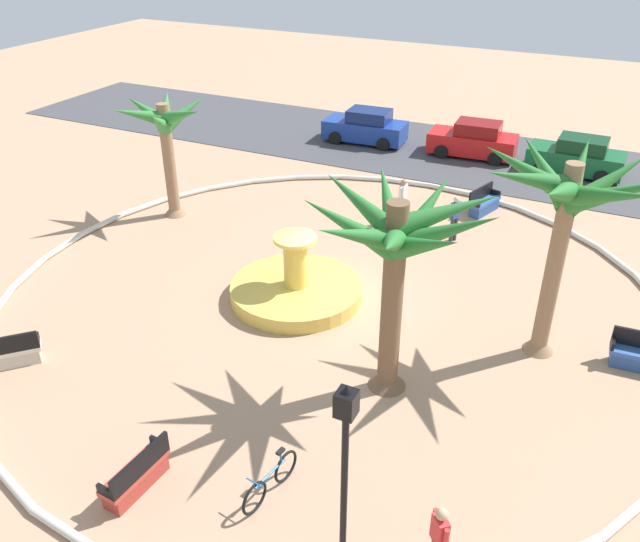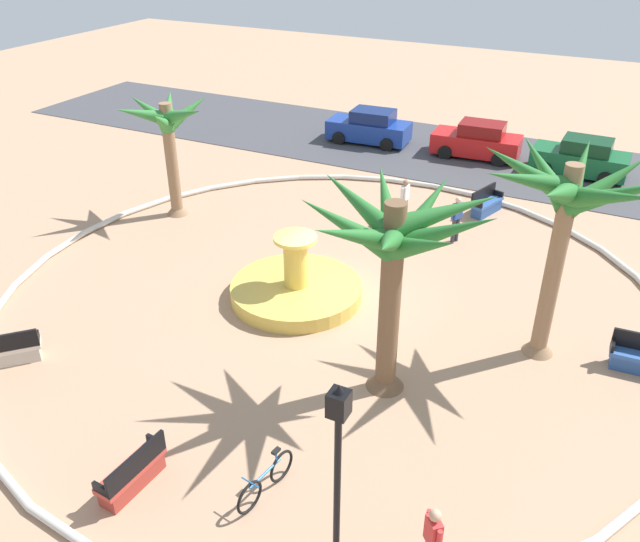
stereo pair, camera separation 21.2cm
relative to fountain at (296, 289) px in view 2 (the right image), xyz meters
name	(u,v)px [view 2 (the right image)]	position (x,y,z in m)	size (l,w,h in m)	color
ground_plane	(330,301)	(1.01, 0.29, -0.30)	(80.00, 80.00, 0.00)	tan
plaza_curb	(330,298)	(1.01, 0.29, -0.20)	(19.97, 19.97, 0.20)	silver
street_asphalt	(462,155)	(1.01, 14.68, -0.29)	(48.00, 8.00, 0.03)	#424247
fountain	(296,289)	(0.00, 0.00, 0.00)	(4.00, 4.00, 2.08)	gold
palm_tree_near_fountain	(167,130)	(-7.03, 3.29, 3.03)	(3.62, 3.32, 4.56)	#8E6B4C
palm_tree_by_curb	(395,245)	(3.99, -2.67, 3.66)	(4.52, 4.47, 5.25)	brown
palm_tree_mid_plaza	(567,204)	(7.09, 0.48, 4.02)	(4.46, 4.42, 5.58)	#8E6B4C
bench_east	(486,205)	(3.62, 8.69, 0.04)	(0.96, 1.68, 1.00)	#335BA8
bench_west	(9,352)	(-5.14, -6.20, 0.04)	(1.47, 1.50, 1.00)	beige
bench_north	(133,474)	(0.52, -7.99, 0.04)	(0.60, 1.63, 1.00)	#B73D33
lamppost	(338,469)	(5.06, -7.83, 2.19)	(0.32, 0.32, 4.26)	black
bicycle_red_frame	(266,480)	(3.07, -6.93, 0.08)	(0.46, 1.71, 0.94)	black
person_cyclist_helmet	(432,540)	(6.60, -7.20, 0.62)	(0.39, 0.41, 1.65)	#33333D
person_cyclist_photo	(405,198)	(1.04, 6.57, 0.63)	(0.25, 0.52, 1.67)	#33333D
person_pedestrian_stroll	(457,217)	(3.23, 5.81, 0.65)	(0.34, 0.47, 1.69)	#33333D
parked_car_leftmost	(369,127)	(-3.69, 14.41, 0.48)	(4.09, 2.09, 1.67)	navy
parked_car_second	(477,141)	(1.61, 14.75, 0.48)	(4.09, 2.09, 1.67)	red
parked_car_third	(581,158)	(6.24, 14.48, 0.48)	(4.04, 2.00, 1.67)	#145B2D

